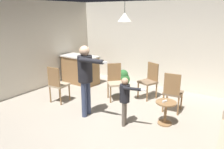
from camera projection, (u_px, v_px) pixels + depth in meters
ground at (104, 127)px, 4.70m from camera, size 7.68×7.68×0.00m
wall_back at (165, 45)px, 6.86m from camera, size 6.40×0.10×2.70m
wall_left at (11, 50)px, 6.07m from camera, size 0.10×6.40×2.70m
kitchen_counter at (80, 69)px, 7.45m from camera, size 1.26×0.66×0.95m
side_table_by_couch at (166, 110)px, 4.73m from camera, size 0.44×0.44×0.52m
person_adult at (86, 73)px, 4.94m from camera, size 0.85×0.48×1.66m
person_child at (125, 96)px, 4.59m from camera, size 0.58×0.30×1.07m
dining_chair_by_counter at (173, 91)px, 5.24m from camera, size 0.46×0.46×1.00m
dining_chair_near_wall at (115, 80)px, 6.05m from camera, size 0.59×0.59×1.00m
dining_chair_centre_back at (150, 79)px, 6.15m from camera, size 0.54×0.54×1.00m
dining_chair_spare at (57, 83)px, 5.81m from camera, size 0.46×0.46×1.00m
potted_plant_corner at (123, 79)px, 6.81m from camera, size 0.42×0.42×0.65m
spare_remote_on_table at (165, 101)px, 4.66m from camera, size 0.08×0.13×0.04m
ceiling_light_pendant at (125, 17)px, 5.02m from camera, size 0.32×0.32×0.55m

